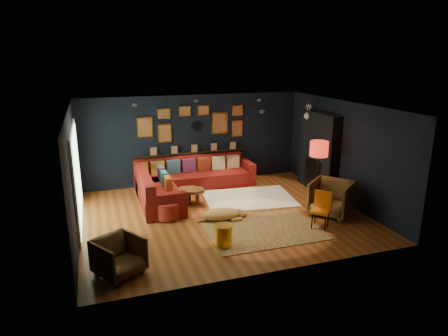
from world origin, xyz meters
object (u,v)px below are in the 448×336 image
object	(u,v)px
coffee_table	(191,192)
orange_chair	(322,207)
floor_lamp	(319,152)
pouf	(167,210)
dog	(221,212)
armchair_right	(331,196)
sectional	(181,182)
gold_stool	(223,236)
armchair_left	(119,255)

from	to	relation	value
coffee_table	orange_chair	world-z (taller)	orange_chair
floor_lamp	coffee_table	bearing A→B (deg)	161.83
orange_chair	pouf	bearing A→B (deg)	-161.03
orange_chair	dog	world-z (taller)	orange_chair
armchair_right	coffee_table	bearing A→B (deg)	-159.97
orange_chair	dog	xyz separation A→B (m)	(-1.99, 1.03, -0.27)
floor_lamp	armchair_right	bearing A→B (deg)	-93.92
coffee_table	pouf	size ratio (longest dim) A/B	1.58
armchair_right	orange_chair	distance (m)	0.81
pouf	orange_chair	xyz separation A→B (m)	(3.16, -1.53, 0.26)
dog	coffee_table	bearing A→B (deg)	115.25
dog	sectional	bearing A→B (deg)	109.77
coffee_table	pouf	xyz separation A→B (m)	(-0.75, -0.75, -0.11)
pouf	floor_lamp	bearing A→B (deg)	-3.76
pouf	orange_chair	bearing A→B (deg)	-25.91
dog	orange_chair	bearing A→B (deg)	-20.36
orange_chair	dog	bearing A→B (deg)	-162.48
sectional	gold_stool	bearing A→B (deg)	-88.04
pouf	armchair_left	size ratio (longest dim) A/B	0.77
armchair_right	orange_chair	size ratio (longest dim) A/B	1.13
gold_stool	dog	distance (m)	1.28
gold_stool	floor_lamp	bearing A→B (deg)	26.31
floor_lamp	dog	size ratio (longest dim) A/B	1.34
orange_chair	floor_lamp	world-z (taller)	floor_lamp
dog	armchair_left	bearing A→B (deg)	-138.31
orange_chair	sectional	bearing A→B (deg)	173.06
sectional	dog	xyz separation A→B (m)	(0.48, -2.11, -0.11)
coffee_table	pouf	distance (m)	1.07
sectional	armchair_left	world-z (taller)	sectional
sectional	floor_lamp	world-z (taller)	floor_lamp
armchair_left	gold_stool	world-z (taller)	armchair_left
armchair_left	dog	xyz separation A→B (m)	(2.41, 1.67, -0.16)
sectional	gold_stool	world-z (taller)	sectional
sectional	armchair_left	xyz separation A→B (m)	(-1.94, -3.78, 0.05)
pouf	dog	distance (m)	1.27
coffee_table	orange_chair	bearing A→B (deg)	-43.52
armchair_right	floor_lamp	world-z (taller)	floor_lamp
orange_chair	floor_lamp	distance (m)	1.70
floor_lamp	gold_stool	bearing A→B (deg)	-153.69
armchair_left	orange_chair	size ratio (longest dim) A/B	0.92
gold_stool	pouf	bearing A→B (deg)	114.77
sectional	orange_chair	world-z (taller)	sectional
gold_stool	dog	size ratio (longest dim) A/B	0.37
floor_lamp	orange_chair	bearing A→B (deg)	-116.65
gold_stool	floor_lamp	xyz separation A→B (m)	(3.00, 1.48, 1.16)
sectional	armchair_right	xyz separation A→B (m)	(3.06, -2.59, 0.14)
armchair_left	armchair_right	distance (m)	5.14
floor_lamp	dog	xyz separation A→B (m)	(-2.64, -0.25, -1.18)
coffee_table	dog	world-z (taller)	coffee_table
coffee_table	dog	size ratio (longest dim) A/B	0.74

